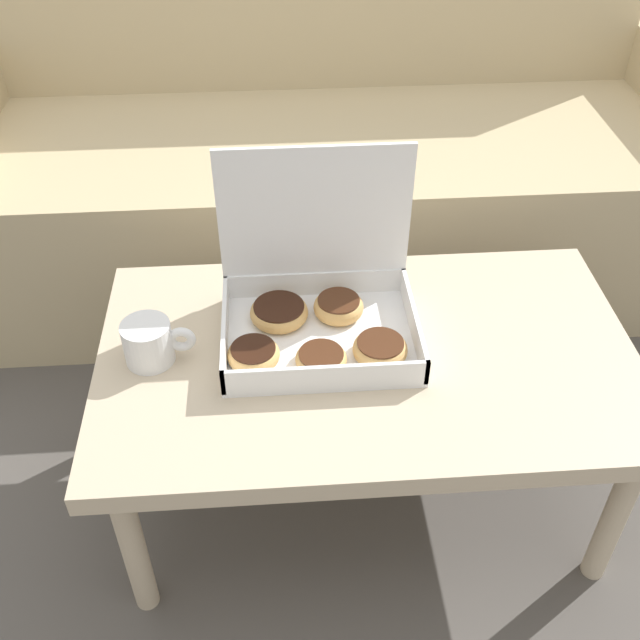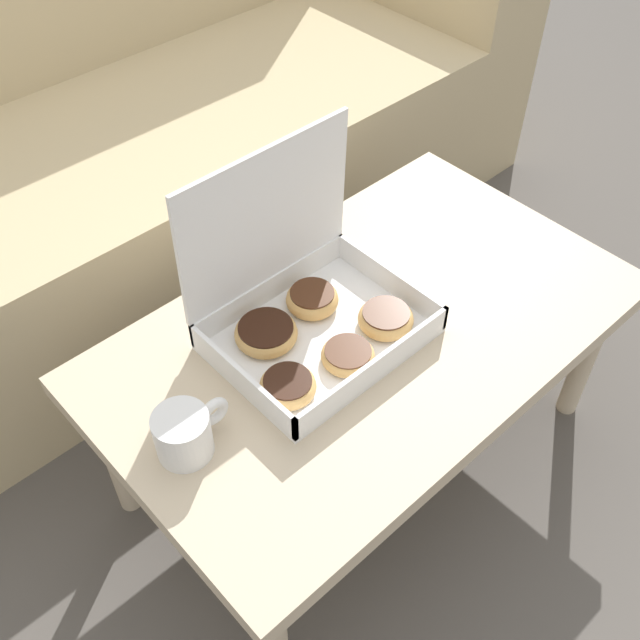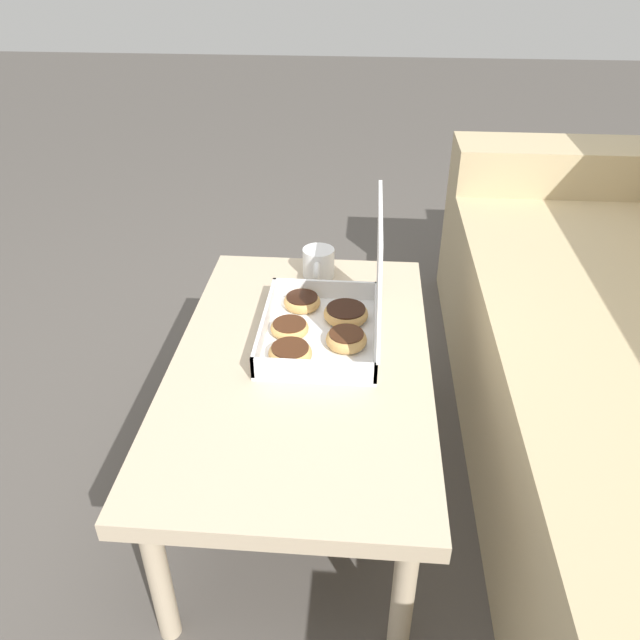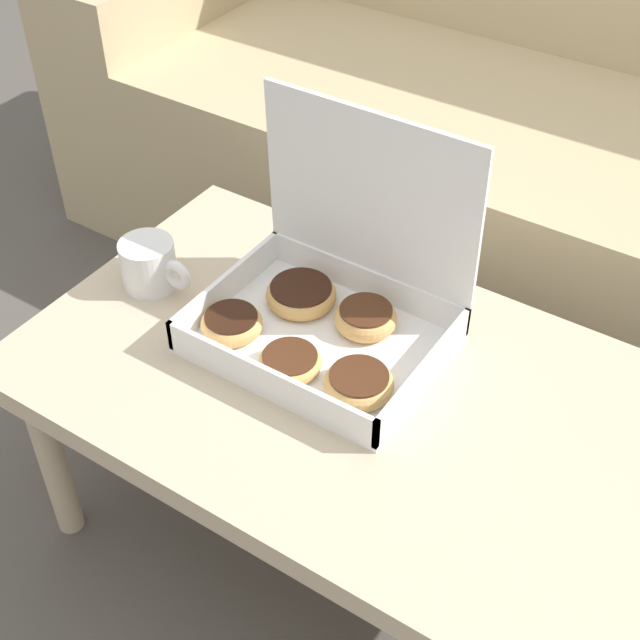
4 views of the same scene
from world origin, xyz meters
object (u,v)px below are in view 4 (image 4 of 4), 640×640
couch (575,155)px  pastry_box (325,308)px  coffee_table (355,401)px  coffee_mug (150,265)px

couch → pastry_box: (-0.09, -0.84, 0.13)m
coffee_table → coffee_mug: (-0.39, 0.01, 0.08)m
coffee_table → pastry_box: size_ratio=2.77×
pastry_box → coffee_table: bearing=-33.2°
couch → pastry_box: couch is taller
pastry_box → coffee_mug: 0.30m
coffee_table → pastry_box: (-0.09, 0.06, 0.10)m
couch → pastry_box: 0.85m
couch → coffee_table: (0.00, -0.90, 0.03)m
coffee_mug → couch: bearing=66.3°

